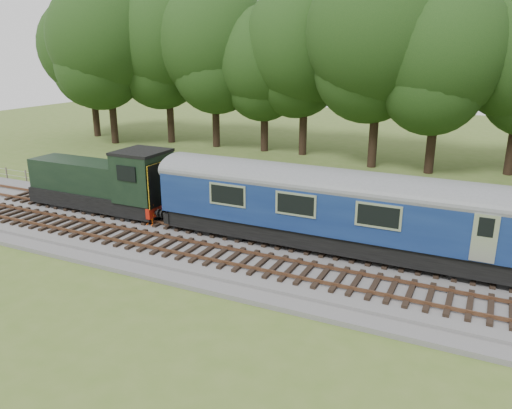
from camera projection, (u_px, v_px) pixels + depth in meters
The scene contains 9 objects.
ground at pixel (248, 253), 23.57m from camera, with size 120.00×120.00×0.00m, color #476123.
ballast at pixel (248, 250), 23.52m from camera, with size 70.00×7.00×0.35m, color #4C4C4F.
track_north at pixel (261, 236), 24.65m from camera, with size 67.20×2.40×0.21m.
track_south at pixel (232, 258), 22.07m from camera, with size 67.20×2.40×0.21m.
fence at pixel (285, 225), 27.44m from camera, with size 64.00×0.12×1.00m, color #6B6054, non-canonical shape.
tree_line at pixel (364, 162), 42.47m from camera, with size 70.00×8.00×18.00m, color black, non-canonical shape.
dmu_railcar at pixel (345, 204), 22.27m from camera, with size 18.05×2.86×3.88m.
shunter_loco at pixel (105, 183), 28.23m from camera, with size 8.91×2.60×3.38m.
worker at pixel (149, 209), 26.06m from camera, with size 0.64×0.42×1.75m, color #F8500D.
Camera 1 is at (9.82, -19.46, 9.28)m, focal length 35.00 mm.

